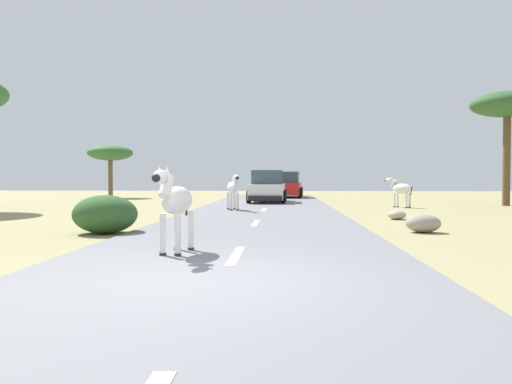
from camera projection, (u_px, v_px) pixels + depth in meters
name	position (u px, v px, depth m)	size (l,w,h in m)	color
ground_plane	(205.00, 284.00, 6.33)	(90.00, 90.00, 0.00)	#998E60
road	(221.00, 282.00, 6.32)	(6.00, 64.00, 0.05)	slate
lane_markings	(209.00, 299.00, 5.32)	(0.16, 56.00, 0.01)	silver
zebra_0	(233.00, 188.00, 20.03)	(0.73, 1.57, 1.53)	silver
zebra_1	(400.00, 189.00, 22.54)	(1.17, 1.26, 1.44)	silver
zebra_2	(175.00, 202.00, 8.52)	(0.57, 1.62, 1.53)	silver
car_0	(287.00, 186.00, 33.15)	(2.27, 4.46, 1.74)	red
car_1	(268.00, 188.00, 26.66)	(2.11, 4.39, 1.74)	white
tree_1	(507.00, 106.00, 23.91)	(3.48, 3.48, 5.61)	brown
tree_4	(110.00, 153.00, 33.72)	(3.08, 3.08, 3.66)	brown
bush_0	(175.00, 192.00, 32.43)	(1.37, 1.24, 0.82)	#2D5628
bush_2	(105.00, 214.00, 12.04)	(1.59, 1.43, 0.95)	#2D5628
rock_1	(89.00, 204.00, 20.51)	(0.81, 0.83, 0.56)	gray
rock_2	(397.00, 215.00, 16.12)	(0.59, 0.63, 0.31)	#A89E8C
rock_3	(423.00, 223.00, 12.24)	(0.87, 0.68, 0.47)	gray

